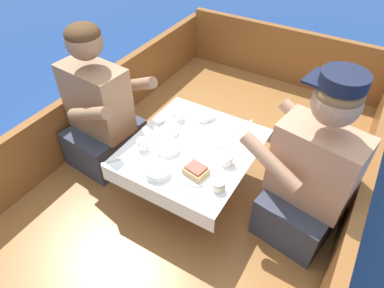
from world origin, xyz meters
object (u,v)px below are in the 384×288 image
person_port (100,112)px  sandwich (196,170)px  coffee_cup_center (178,115)px  coffee_cup_port (143,144)px  coffee_cup_starboard (227,159)px  tin_can (218,186)px  person_starboard (311,176)px

person_port → sandwich: bearing=-5.0°
sandwich → coffee_cup_center: 0.48m
coffee_cup_port → coffee_cup_center: 0.33m
person_port → coffee_cup_center: (0.44, 0.21, 0.01)m
coffee_cup_port → coffee_cup_starboard: 0.47m
person_port → sandwich: size_ratio=7.36×
sandwich → tin_can: 0.15m
person_port → coffee_cup_port: bearing=-10.3°
person_port → coffee_cup_center: size_ratio=9.02×
sandwich → coffee_cup_center: (-0.33, 0.35, -0.00)m
person_port → tin_can: 0.93m
sandwich → tin_can: (0.14, -0.03, -0.00)m
person_port → coffee_cup_center: bearing=30.8°
person_port → person_starboard: person_starboard is taller
person_starboard → coffee_cup_starboard: 0.43m
tin_can → sandwich: bearing=168.5°
sandwich → coffee_cup_center: bearing=133.4°
person_starboard → coffee_cup_starboard: (-0.41, -0.10, -0.01)m
coffee_cup_starboard → coffee_cup_center: bearing=155.7°
sandwich → tin_can: sandwich is taller
coffee_cup_port → tin_can: (0.50, -0.05, -0.00)m
sandwich → person_starboard: bearing=26.2°
person_starboard → tin_can: (-0.37, -0.28, -0.01)m
person_starboard → coffee_cup_center: size_ratio=9.33×
person_starboard → tin_can: person_starboard is taller
coffee_cup_port → person_starboard: bearing=14.9°
coffee_cup_port → coffee_cup_starboard: coffee_cup_port is taller
person_starboard → coffee_cup_center: (-0.84, 0.10, -0.01)m
person_port → sandwich: (0.77, -0.14, 0.01)m
person_port → coffee_cup_port: person_port is taller
coffee_cup_port → tin_can: 0.50m
sandwich → coffee_cup_starboard: bearing=57.3°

